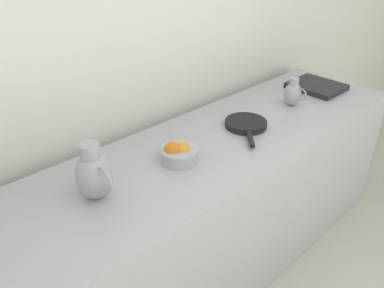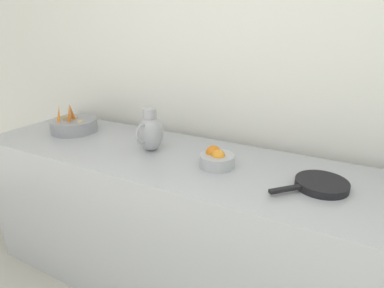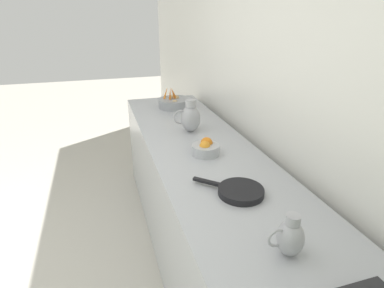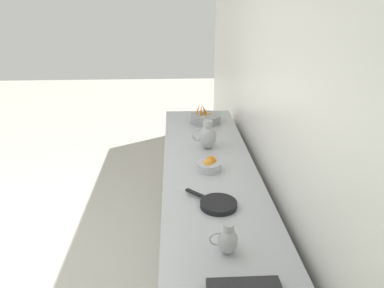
% 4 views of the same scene
% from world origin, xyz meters
% --- Properties ---
extents(ground_plane, '(15.30, 15.30, 0.00)m').
position_xyz_m(ground_plane, '(0.00, 0.00, 0.00)').
color(ground_plane, '#B7B2A5').
extents(tile_wall_left, '(0.10, 8.37, 3.00)m').
position_xyz_m(tile_wall_left, '(-1.95, 0.39, 1.50)').
color(tile_wall_left, white).
rests_on(tile_wall_left, ground_plane).
extents(prep_counter, '(0.72, 3.15, 0.92)m').
position_xyz_m(prep_counter, '(-1.48, -0.11, 0.46)').
color(prep_counter, '#ADAFB5').
rests_on(prep_counter, ground_plane).
extents(vegetable_colander, '(0.31, 0.31, 0.21)m').
position_xyz_m(vegetable_colander, '(-1.53, -1.27, 0.97)').
color(vegetable_colander, gray).
rests_on(vegetable_colander, prep_counter).
extents(orange_bowl, '(0.18, 0.18, 0.11)m').
position_xyz_m(orange_bowl, '(-1.47, -0.16, 0.96)').
color(orange_bowl, '#ADAFB5').
rests_on(orange_bowl, prep_counter).
extents(metal_pitcher_tall, '(0.21, 0.15, 0.25)m').
position_xyz_m(metal_pitcher_tall, '(-1.49, -0.59, 1.03)').
color(metal_pitcher_tall, '#A3A3A8').
rests_on(metal_pitcher_tall, prep_counter).
extents(metal_pitcher_short, '(0.15, 0.11, 0.18)m').
position_xyz_m(metal_pitcher_short, '(-1.47, 0.81, 1.00)').
color(metal_pitcher_short, '#A3A3A8').
rests_on(metal_pitcher_short, prep_counter).
extents(skillet_on_counter, '(0.32, 0.31, 0.03)m').
position_xyz_m(skillet_on_counter, '(-1.47, 0.36, 0.94)').
color(skillet_on_counter, black).
rests_on(skillet_on_counter, prep_counter).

